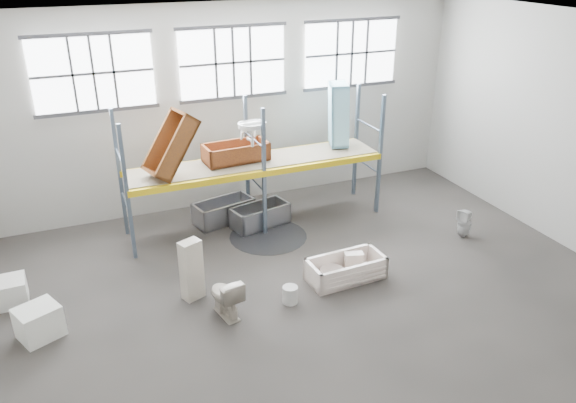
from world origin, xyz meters
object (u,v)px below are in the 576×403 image
toilet_beige (225,296)px  carton_near (39,322)px  steel_tub_right (260,215)px  blue_tub_upright (339,114)px  rust_tub_flat (236,152)px  bucket (290,295)px  toilet_white (464,223)px  steel_tub_left (224,211)px  bathtub_beige (346,268)px  cistern_tall (192,270)px

toilet_beige → carton_near: (-3.14, 0.63, -0.11)m
steel_tub_right → blue_tub_upright: 3.12m
rust_tub_flat → bucket: size_ratio=4.36×
toilet_white → steel_tub_left: toilet_white is taller
toilet_white → bucket: size_ratio=2.03×
carton_near → steel_tub_left: bearing=36.2°
bathtub_beige → cistern_tall: (-3.01, 0.52, 0.38)m
steel_tub_left → toilet_beige: bearing=-106.1°
toilet_white → carton_near: (-9.10, -0.18, -0.06)m
bathtub_beige → steel_tub_left: 3.78m
cistern_tall → rust_tub_flat: size_ratio=0.82×
toilet_beige → steel_tub_right: (1.81, 3.16, -0.15)m
toilet_white → steel_tub_right: 4.77m
steel_tub_left → blue_tub_upright: (2.97, -0.15, 2.13)m
rust_tub_flat → bucket: rust_tub_flat is taller
blue_tub_upright → toilet_beige: bearing=-138.6°
blue_tub_upright → bucket: size_ratio=4.51×
rust_tub_flat → carton_near: size_ratio=2.19×
bucket → blue_tub_upright: bearing=52.5°
bathtub_beige → toilet_beige: toilet_beige is taller
cistern_tall → rust_tub_flat: (1.78, 2.70, 1.21)m
bathtub_beige → toilet_beige: 2.61m
toilet_beige → cistern_tall: size_ratio=0.66×
toilet_white → bucket: 4.81m
toilet_beige → bucket: (1.23, -0.09, -0.23)m
bathtub_beige → carton_near: carton_near is taller
rust_tub_flat → bathtub_beige: bearing=-69.2°
bathtub_beige → toilet_white: (3.36, 0.56, 0.12)m
steel_tub_right → cistern_tall: bearing=-133.1°
toilet_beige → steel_tub_left: (1.07, 3.71, -0.14)m
steel_tub_left → steel_tub_right: bearing=-36.7°
steel_tub_left → blue_tub_upright: size_ratio=0.94×
steel_tub_right → toilet_beige: bearing=-119.9°
steel_tub_left → bucket: size_ratio=4.23×
bathtub_beige → blue_tub_upright: (1.45, 3.31, 2.17)m
cistern_tall → carton_near: (-2.72, -0.15, -0.32)m
steel_tub_left → rust_tub_flat: rust_tub_flat is taller
bathtub_beige → blue_tub_upright: bearing=63.9°
steel_tub_left → bathtub_beige: bearing=-66.2°
steel_tub_left → blue_tub_upright: blue_tub_upright is taller
steel_tub_left → bucket: bearing=-87.6°
cistern_tall → bucket: size_ratio=3.59×
bathtub_beige → cistern_tall: bearing=167.6°
bathtub_beige → carton_near: 5.75m
blue_tub_upright → cistern_tall: bearing=-148.0°
rust_tub_flat → blue_tub_upright: (2.67, 0.09, 0.57)m
cistern_tall → toilet_white: cistern_tall is taller
toilet_white → rust_tub_flat: size_ratio=0.47×
toilet_white → carton_near: size_ratio=1.02×
cistern_tall → steel_tub_right: cistern_tall is taller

